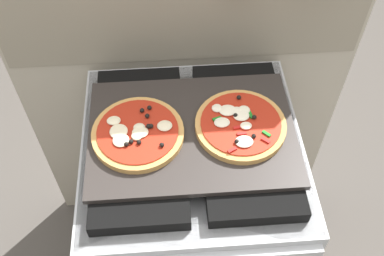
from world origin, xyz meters
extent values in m
cube|color=#B2A893|center=(0.00, 0.34, 0.78)|extent=(1.10, 0.03, 1.55)
cube|color=#B7BABF|center=(0.00, 0.00, 0.43)|extent=(0.60, 0.60, 0.86)
cube|color=black|center=(0.00, 0.00, 0.85)|extent=(0.59, 0.59, 0.01)
cube|color=black|center=(-0.14, 0.00, 0.88)|extent=(0.24, 0.51, 0.04)
cube|color=black|center=(0.14, 0.00, 0.88)|extent=(0.24, 0.51, 0.04)
cube|color=#2D2826|center=(0.00, 0.00, 0.91)|extent=(0.54, 0.38, 0.02)
cylinder|color=tan|center=(-0.14, -0.01, 0.93)|extent=(0.24, 0.24, 0.02)
cylinder|color=#AD2614|center=(-0.14, -0.01, 0.94)|extent=(0.21, 0.21, 0.00)
ellipsoid|color=beige|center=(-0.14, -0.03, 0.94)|extent=(0.03, 0.03, 0.01)
ellipsoid|color=beige|center=(-0.13, -0.02, 0.94)|extent=(0.04, 0.04, 0.01)
ellipsoid|color=beige|center=(-0.07, 0.00, 0.94)|extent=(0.04, 0.04, 0.01)
ellipsoid|color=beige|center=(-0.18, -0.04, 0.94)|extent=(0.04, 0.04, 0.01)
ellipsoid|color=beige|center=(-0.20, 0.03, 0.94)|extent=(0.04, 0.03, 0.01)
ellipsoid|color=beige|center=(-0.19, -0.01, 0.94)|extent=(0.05, 0.05, 0.01)
ellipsoid|color=beige|center=(-0.14, 0.00, 0.94)|extent=(0.03, 0.03, 0.01)
sphere|color=black|center=(-0.14, -0.05, 0.94)|extent=(0.01, 0.01, 0.01)
sphere|color=black|center=(-0.11, 0.06, 0.94)|extent=(0.01, 0.01, 0.01)
sphere|color=black|center=(-0.16, -0.05, 0.94)|extent=(0.01, 0.01, 0.01)
sphere|color=black|center=(-0.10, 0.00, 0.94)|extent=(0.01, 0.01, 0.01)
sphere|color=black|center=(-0.08, -0.06, 0.94)|extent=(0.01, 0.01, 0.01)
sphere|color=black|center=(-0.11, 0.03, 0.94)|extent=(0.01, 0.01, 0.01)
sphere|color=black|center=(-0.17, -0.05, 0.94)|extent=(0.01, 0.01, 0.01)
sphere|color=black|center=(-0.11, 0.00, 0.94)|extent=(0.01, 0.01, 0.01)
sphere|color=black|center=(-0.13, 0.05, 0.94)|extent=(0.01, 0.01, 0.01)
cylinder|color=tan|center=(0.13, 0.00, 0.93)|extent=(0.24, 0.24, 0.02)
cylinder|color=#AD2614|center=(0.13, 0.00, 0.94)|extent=(0.21, 0.21, 0.00)
ellipsoid|color=#F4EACC|center=(0.14, -0.02, 0.94)|extent=(0.03, 0.03, 0.01)
ellipsoid|color=#F4EACC|center=(0.14, 0.04, 0.94)|extent=(0.03, 0.03, 0.01)
ellipsoid|color=#F4EACC|center=(0.13, -0.07, 0.94)|extent=(0.05, 0.04, 0.01)
ellipsoid|color=#F4EACC|center=(0.08, 0.00, 0.94)|extent=(0.04, 0.03, 0.01)
ellipsoid|color=#F4EACC|center=(0.13, 0.02, 0.94)|extent=(0.04, 0.04, 0.01)
ellipsoid|color=#F4EACC|center=(0.12, 0.04, 0.94)|extent=(0.03, 0.03, 0.01)
ellipsoid|color=#F4EACC|center=(0.07, 0.05, 0.94)|extent=(0.03, 0.03, 0.01)
ellipsoid|color=#F4EACC|center=(0.13, 0.02, 0.94)|extent=(0.03, 0.03, 0.01)
ellipsoid|color=#F4EACC|center=(0.10, 0.04, 0.94)|extent=(0.05, 0.04, 0.01)
cube|color=red|center=(0.18, -0.06, 0.94)|extent=(0.02, 0.02, 0.00)
sphere|color=black|center=(0.15, -0.05, 0.94)|extent=(0.01, 0.01, 0.01)
sphere|color=black|center=(0.16, 0.01, 0.94)|extent=(0.01, 0.01, 0.01)
cube|color=red|center=(0.12, -0.04, 0.94)|extent=(0.02, 0.01, 0.00)
cube|color=#19721E|center=(0.07, 0.01, 0.94)|extent=(0.03, 0.01, 0.00)
sphere|color=black|center=(0.11, -0.07, 0.94)|extent=(0.01, 0.01, 0.01)
sphere|color=black|center=(0.13, 0.08, 0.94)|extent=(0.01, 0.01, 0.01)
cube|color=red|center=(0.09, -0.09, 0.94)|extent=(0.03, 0.02, 0.00)
sphere|color=black|center=(0.11, 0.02, 0.94)|extent=(0.01, 0.01, 0.01)
cube|color=#19721E|center=(0.15, 0.02, 0.94)|extent=(0.01, 0.03, 0.00)
cube|color=#19721E|center=(0.19, -0.04, 0.94)|extent=(0.02, 0.02, 0.00)
cube|color=red|center=(0.12, -0.02, 0.94)|extent=(0.02, 0.01, 0.00)
camera|label=1|loc=(-0.05, -0.73, 1.85)|focal=42.45mm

